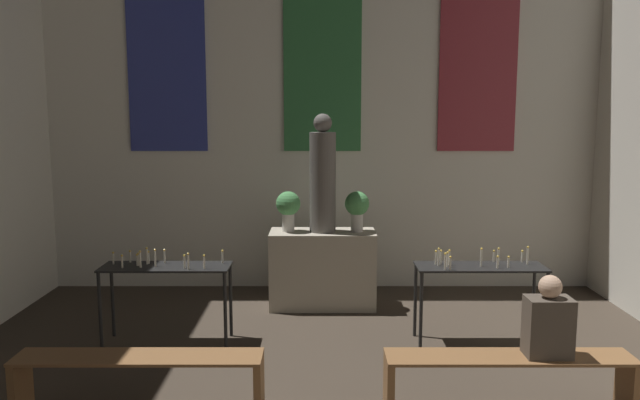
% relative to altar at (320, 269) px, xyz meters
% --- Properties ---
extents(wall_back, '(7.62, 0.16, 5.91)m').
position_rel_altar_xyz_m(wall_back, '(0.00, 0.95, 2.51)').
color(wall_back, silver).
rests_on(wall_back, ground_plane).
extents(altar, '(1.30, 0.58, 0.95)m').
position_rel_altar_xyz_m(altar, '(0.00, 0.00, 0.00)').
color(altar, '#ADA38E').
rests_on(altar, ground_plane).
extents(statue, '(0.32, 0.32, 1.44)m').
position_rel_altar_xyz_m(statue, '(0.00, -0.00, 1.14)').
color(statue, '#5B5651').
rests_on(statue, altar).
extents(flower_vase_left, '(0.30, 0.30, 0.50)m').
position_rel_altar_xyz_m(flower_vase_left, '(-0.42, 0.00, 0.79)').
color(flower_vase_left, beige).
rests_on(flower_vase_left, altar).
extents(flower_vase_right, '(0.30, 0.30, 0.50)m').
position_rel_altar_xyz_m(flower_vase_right, '(0.42, 0.00, 0.79)').
color(flower_vase_right, beige).
rests_on(flower_vase_right, altar).
extents(candle_rack_left, '(1.33, 0.44, 1.02)m').
position_rel_altar_xyz_m(candle_rack_left, '(-1.64, -1.25, 0.25)').
color(candle_rack_left, black).
rests_on(candle_rack_left, ground_plane).
extents(candle_rack_right, '(1.33, 0.44, 1.03)m').
position_rel_altar_xyz_m(candle_rack_right, '(1.63, -1.25, 0.25)').
color(candle_rack_right, black).
rests_on(candle_rack_right, ground_plane).
extents(pew_back_left, '(2.00, 0.36, 0.46)m').
position_rel_altar_xyz_m(pew_back_left, '(-1.50, -2.75, -0.14)').
color(pew_back_left, brown).
rests_on(pew_back_left, ground_plane).
extents(pew_back_right, '(2.00, 0.36, 0.46)m').
position_rel_altar_xyz_m(pew_back_right, '(1.50, -2.75, -0.14)').
color(pew_back_right, brown).
rests_on(pew_back_right, ground_plane).
extents(person_seated, '(0.36, 0.24, 0.67)m').
position_rel_altar_xyz_m(person_seated, '(1.80, -2.75, 0.27)').
color(person_seated, '#4C4238').
rests_on(person_seated, pew_back_right).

